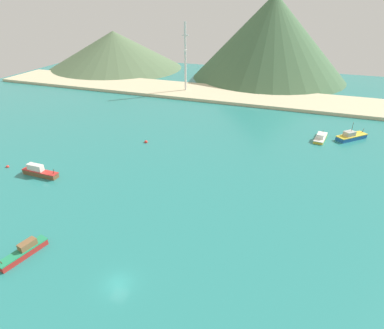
# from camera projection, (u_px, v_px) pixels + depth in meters

# --- Properties ---
(ground) EXTENTS (260.00, 280.00, 0.50)m
(ground) POSITION_uv_depth(u_px,v_px,m) (186.00, 187.00, 74.42)
(ground) COLOR teal
(fishing_boat_0) EXTENTS (3.76, 8.62, 2.54)m
(fishing_boat_0) POSITION_uv_depth(u_px,v_px,m) (24.00, 252.00, 54.31)
(fishing_boat_0) COLOR red
(fishing_boat_0) RESTS_ON ground
(fishing_boat_2) EXTENTS (4.18, 9.21, 2.23)m
(fishing_boat_2) POSITION_uv_depth(u_px,v_px,m) (320.00, 137.00, 97.91)
(fishing_boat_2) COLOR gold
(fishing_boat_2) RESTS_ON ground
(fishing_boat_4) EXTENTS (9.61, 2.02, 2.86)m
(fishing_boat_4) POSITION_uv_depth(u_px,v_px,m) (39.00, 172.00, 78.37)
(fishing_boat_4) COLOR brown
(fishing_boat_4) RESTS_ON ground
(fishing_boat_6) EXTENTS (9.44, 9.27, 5.48)m
(fishing_boat_6) POSITION_uv_depth(u_px,v_px,m) (351.00, 136.00, 98.07)
(fishing_boat_6) COLOR #1E5BA8
(fishing_boat_6) RESTS_ON ground
(buoy_0) EXTENTS (1.01, 1.01, 1.01)m
(buoy_0) POSITION_uv_depth(u_px,v_px,m) (146.00, 142.00, 96.21)
(buoy_0) COLOR red
(buoy_0) RESTS_ON ground
(buoy_2) EXTENTS (0.79, 0.79, 0.79)m
(buoy_2) POSITION_uv_depth(u_px,v_px,m) (8.00, 167.00, 82.51)
(buoy_2) COLOR red
(buoy_2) RESTS_ON ground
(beach_strip) EXTENTS (247.00, 25.23, 1.20)m
(beach_strip) POSITION_uv_depth(u_px,v_px,m) (248.00, 96.00, 137.70)
(beach_strip) COLOR beige
(beach_strip) RESTS_ON ground
(hill_west) EXTENTS (78.41, 78.41, 20.73)m
(hill_west) POSITION_uv_depth(u_px,v_px,m) (115.00, 50.00, 188.92)
(hill_west) COLOR #56704C
(hill_west) RESTS_ON ground
(hill_central) EXTENTS (78.41, 78.41, 40.17)m
(hill_central) POSITION_uv_depth(u_px,v_px,m) (271.00, 37.00, 161.74)
(hill_central) COLOR #476B47
(hill_central) RESTS_ON ground
(radio_tower) EXTENTS (2.95, 2.36, 29.53)m
(radio_tower) POSITION_uv_depth(u_px,v_px,m) (185.00, 58.00, 138.22)
(radio_tower) COLOR silver
(radio_tower) RESTS_ON ground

